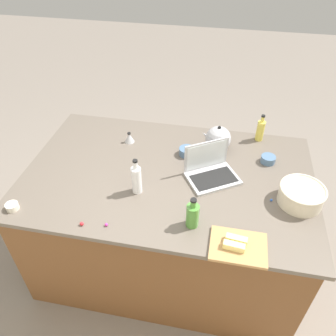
# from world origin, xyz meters

# --- Properties ---
(ground_plane) EXTENTS (12.00, 12.00, 0.00)m
(ground_plane) POSITION_xyz_m (0.00, 0.00, 0.00)
(ground_plane) COLOR slate
(island_counter) EXTENTS (1.86, 1.17, 0.90)m
(island_counter) POSITION_xyz_m (0.00, 0.00, 0.45)
(island_counter) COLOR brown
(island_counter) RESTS_ON ground
(laptop) EXTENTS (0.38, 0.36, 0.22)m
(laptop) POSITION_xyz_m (-0.27, -0.03, 0.95)
(laptop) COLOR #B7B7BC
(laptop) RESTS_ON island_counter
(mixing_bowl_large) EXTENTS (0.26, 0.26, 0.12)m
(mixing_bowl_large) POSITION_xyz_m (-0.81, 0.10, 0.96)
(mixing_bowl_large) COLOR beige
(mixing_bowl_large) RESTS_ON island_counter
(bottle_oil) EXTENTS (0.06, 0.06, 0.21)m
(bottle_oil) POSITION_xyz_m (-0.58, -0.51, 0.98)
(bottle_oil) COLOR #DBC64C
(bottle_oil) RESTS_ON island_counter
(bottle_olive) EXTENTS (0.07, 0.07, 0.19)m
(bottle_olive) POSITION_xyz_m (-0.21, 0.39, 0.98)
(bottle_olive) COLOR #4C8C38
(bottle_olive) RESTS_ON island_counter
(bottle_vinegar) EXTENTS (0.06, 0.06, 0.24)m
(bottle_vinegar) POSITION_xyz_m (0.15, 0.19, 1.00)
(bottle_vinegar) COLOR white
(bottle_vinegar) RESTS_ON island_counter
(kettle) EXTENTS (0.21, 0.18, 0.20)m
(kettle) POSITION_xyz_m (-0.29, -0.34, 0.98)
(kettle) COLOR #ADADB2
(kettle) RESTS_ON island_counter
(cutting_board) EXTENTS (0.29, 0.22, 0.02)m
(cutting_board) POSITION_xyz_m (-0.47, 0.50, 0.91)
(cutting_board) COLOR #AD7F4C
(cutting_board) RESTS_ON island_counter
(butter_stick_left) EXTENTS (0.11, 0.05, 0.04)m
(butter_stick_left) POSITION_xyz_m (-0.45, 0.48, 0.94)
(butter_stick_left) COLOR #F4E58C
(butter_stick_left) RESTS_ON cutting_board
(butter_stick_right) EXTENTS (0.11, 0.05, 0.04)m
(butter_stick_right) POSITION_xyz_m (-0.44, 0.52, 0.94)
(butter_stick_right) COLOR #F4E58C
(butter_stick_right) RESTS_ON cutting_board
(ramekin_small) EXTENTS (0.10, 0.10, 0.05)m
(ramekin_small) POSITION_xyz_m (-0.09, -0.23, 0.93)
(ramekin_small) COLOR slate
(ramekin_small) RESTS_ON island_counter
(ramekin_medium) EXTENTS (0.07, 0.07, 0.04)m
(ramekin_medium) POSITION_xyz_m (0.82, 0.47, 0.92)
(ramekin_medium) COLOR beige
(ramekin_medium) RESTS_ON island_counter
(ramekin_wide) EXTENTS (0.10, 0.10, 0.05)m
(ramekin_wide) POSITION_xyz_m (-0.64, -0.25, 0.92)
(ramekin_wide) COLOR slate
(ramekin_wide) RESTS_ON island_counter
(kitchen_timer) EXTENTS (0.07, 0.07, 0.08)m
(kitchen_timer) POSITION_xyz_m (0.34, -0.30, 0.94)
(kitchen_timer) COLOR #B2B2B7
(kitchen_timer) RESTS_ON island_counter
(candy_0) EXTENTS (0.02, 0.02, 0.02)m
(candy_0) POSITION_xyz_m (0.25, 0.49, 0.91)
(candy_0) COLOR #CC3399
(candy_0) RESTS_ON island_counter
(candy_1) EXTENTS (0.02, 0.02, 0.02)m
(candy_1) POSITION_xyz_m (0.14, 0.17, 0.91)
(candy_1) COLOR blue
(candy_1) RESTS_ON island_counter
(candy_2) EXTENTS (0.02, 0.02, 0.02)m
(candy_2) POSITION_xyz_m (-0.65, 0.12, 0.91)
(candy_2) COLOR blue
(candy_2) RESTS_ON island_counter
(candy_3) EXTENTS (0.02, 0.02, 0.02)m
(candy_3) POSITION_xyz_m (0.38, 0.51, 0.91)
(candy_3) COLOR red
(candy_3) RESTS_ON island_counter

